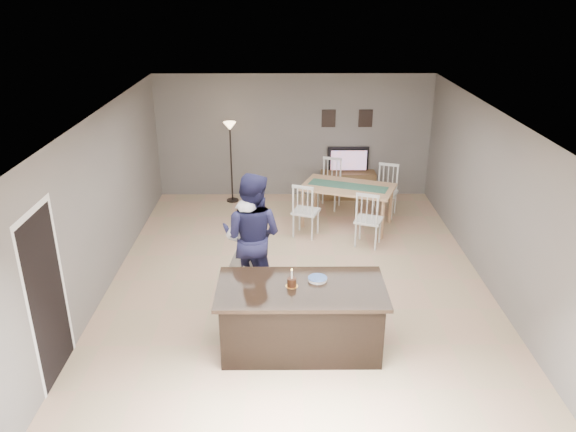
{
  "coord_description": "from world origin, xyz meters",
  "views": [
    {
      "loc": [
        -0.21,
        -8.0,
        4.46
      ],
      "look_at": [
        -0.16,
        -0.3,
        1.25
      ],
      "focal_mm": 35.0,
      "sensor_mm": 36.0,
      "label": 1
    }
  ],
  "objects_px": {
    "tv_console": "(348,185)",
    "plate_stack": "(318,279)",
    "dining_table": "(348,193)",
    "floor_lamp": "(230,141)",
    "man": "(252,236)",
    "birthday_cake": "(292,282)",
    "television": "(348,160)",
    "woman": "(246,249)",
    "kitchen_island": "(301,317)"
  },
  "relations": [
    {
      "from": "man",
      "to": "floor_lamp",
      "type": "xyz_separation_m",
      "value": [
        -0.66,
        4.03,
        0.38
      ]
    },
    {
      "from": "dining_table",
      "to": "tv_console",
      "type": "bearing_deg",
      "value": 104.33
    },
    {
      "from": "birthday_cake",
      "to": "woman",
      "type": "bearing_deg",
      "value": 117.64
    },
    {
      "from": "plate_stack",
      "to": "man",
      "type": "bearing_deg",
      "value": 127.63
    },
    {
      "from": "tv_console",
      "to": "man",
      "type": "height_order",
      "value": "man"
    },
    {
      "from": "birthday_cake",
      "to": "plate_stack",
      "type": "height_order",
      "value": "birthday_cake"
    },
    {
      "from": "man",
      "to": "dining_table",
      "type": "bearing_deg",
      "value": -103.77
    },
    {
      "from": "kitchen_island",
      "to": "tv_console",
      "type": "bearing_deg",
      "value": 77.84
    },
    {
      "from": "dining_table",
      "to": "floor_lamp",
      "type": "xyz_separation_m",
      "value": [
        -2.38,
        1.34,
        0.69
      ]
    },
    {
      "from": "kitchen_island",
      "to": "dining_table",
      "type": "xyz_separation_m",
      "value": [
        1.02,
        4.04,
        0.22
      ]
    },
    {
      "from": "birthday_cake",
      "to": "plate_stack",
      "type": "xyz_separation_m",
      "value": [
        0.34,
        0.15,
        -0.04
      ]
    },
    {
      "from": "floor_lamp",
      "to": "kitchen_island",
      "type": "bearing_deg",
      "value": -75.88
    },
    {
      "from": "tv_console",
      "to": "woman",
      "type": "bearing_deg",
      "value": -114.77
    },
    {
      "from": "kitchen_island",
      "to": "floor_lamp",
      "type": "xyz_separation_m",
      "value": [
        -1.35,
        5.38,
        0.91
      ]
    },
    {
      "from": "plate_stack",
      "to": "floor_lamp",
      "type": "xyz_separation_m",
      "value": [
        -1.57,
        5.21,
        0.45
      ]
    },
    {
      "from": "kitchen_island",
      "to": "birthday_cake",
      "type": "distance_m",
      "value": 0.52
    },
    {
      "from": "man",
      "to": "dining_table",
      "type": "height_order",
      "value": "man"
    },
    {
      "from": "man",
      "to": "floor_lamp",
      "type": "height_order",
      "value": "man"
    },
    {
      "from": "plate_stack",
      "to": "tv_console",
      "type": "bearing_deg",
      "value": 79.67
    },
    {
      "from": "floor_lamp",
      "to": "birthday_cake",
      "type": "bearing_deg",
      "value": -77.04
    },
    {
      "from": "kitchen_island",
      "to": "man",
      "type": "distance_m",
      "value": 1.61
    },
    {
      "from": "television",
      "to": "dining_table",
      "type": "relative_size",
      "value": 0.38
    },
    {
      "from": "tv_console",
      "to": "dining_table",
      "type": "xyz_separation_m",
      "value": [
        -0.18,
        -1.53,
        0.38
      ]
    },
    {
      "from": "dining_table",
      "to": "floor_lamp",
      "type": "height_order",
      "value": "floor_lamp"
    },
    {
      "from": "tv_console",
      "to": "man",
      "type": "bearing_deg",
      "value": -114.17
    },
    {
      "from": "dining_table",
      "to": "floor_lamp",
      "type": "distance_m",
      "value": 2.82
    },
    {
      "from": "tv_console",
      "to": "plate_stack",
      "type": "distance_m",
      "value": 5.52
    },
    {
      "from": "kitchen_island",
      "to": "floor_lamp",
      "type": "height_order",
      "value": "floor_lamp"
    },
    {
      "from": "woman",
      "to": "man",
      "type": "xyz_separation_m",
      "value": [
        0.09,
        0.07,
        0.18
      ]
    },
    {
      "from": "woman",
      "to": "birthday_cake",
      "type": "xyz_separation_m",
      "value": [
        0.66,
        -1.26,
        0.15
      ]
    },
    {
      "from": "man",
      "to": "plate_stack",
      "type": "relative_size",
      "value": 7.82
    },
    {
      "from": "floor_lamp",
      "to": "television",
      "type": "bearing_deg",
      "value": 5.76
    },
    {
      "from": "dining_table",
      "to": "floor_lamp",
      "type": "bearing_deg",
      "value": 171.48
    },
    {
      "from": "television",
      "to": "dining_table",
      "type": "xyz_separation_m",
      "value": [
        -0.18,
        -1.6,
        -0.19
      ]
    },
    {
      "from": "tv_console",
      "to": "floor_lamp",
      "type": "xyz_separation_m",
      "value": [
        -2.55,
        -0.19,
        1.07
      ]
    },
    {
      "from": "tv_console",
      "to": "man",
      "type": "relative_size",
      "value": 0.61
    },
    {
      "from": "birthday_cake",
      "to": "dining_table",
      "type": "bearing_deg",
      "value": 74.1
    },
    {
      "from": "television",
      "to": "floor_lamp",
      "type": "height_order",
      "value": "floor_lamp"
    },
    {
      "from": "tv_console",
      "to": "birthday_cake",
      "type": "bearing_deg",
      "value": -103.39
    },
    {
      "from": "kitchen_island",
      "to": "dining_table",
      "type": "height_order",
      "value": "dining_table"
    },
    {
      "from": "kitchen_island",
      "to": "plate_stack",
      "type": "distance_m",
      "value": 0.54
    },
    {
      "from": "floor_lamp",
      "to": "tv_console",
      "type": "bearing_deg",
      "value": 4.21
    },
    {
      "from": "dining_table",
      "to": "kitchen_island",
      "type": "bearing_deg",
      "value": -83.32
    },
    {
      "from": "television",
      "to": "floor_lamp",
      "type": "relative_size",
      "value": 0.52
    },
    {
      "from": "kitchen_island",
      "to": "woman",
      "type": "bearing_deg",
      "value": 121.35
    },
    {
      "from": "kitchen_island",
      "to": "floor_lamp",
      "type": "distance_m",
      "value": 5.62
    },
    {
      "from": "kitchen_island",
      "to": "dining_table",
      "type": "bearing_deg",
      "value": 75.78
    },
    {
      "from": "birthday_cake",
      "to": "kitchen_island",
      "type": "bearing_deg",
      "value": -10.17
    },
    {
      "from": "woman",
      "to": "floor_lamp",
      "type": "height_order",
      "value": "floor_lamp"
    },
    {
      "from": "woman",
      "to": "plate_stack",
      "type": "height_order",
      "value": "woman"
    }
  ]
}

